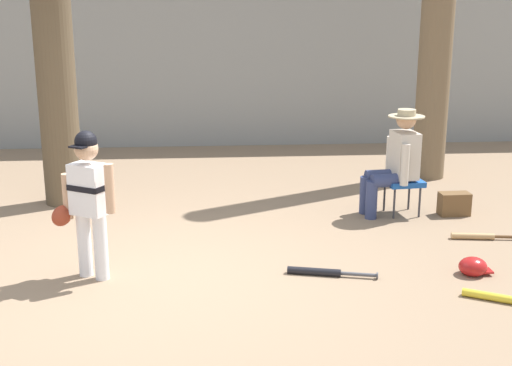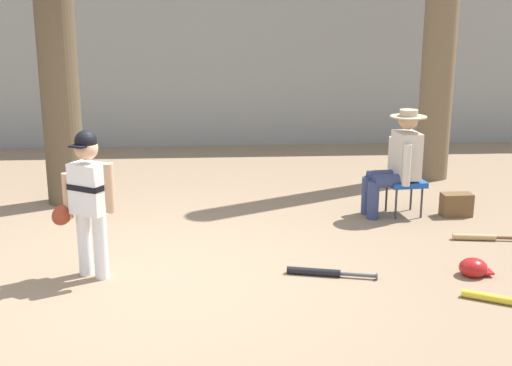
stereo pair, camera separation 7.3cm
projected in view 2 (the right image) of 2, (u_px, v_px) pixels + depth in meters
ground_plane at (156, 277)px, 5.95m from camera, size 60.00×60.00×0.00m
concrete_back_wall at (181, 53)px, 11.16m from camera, size 18.00×0.36×3.06m
tree_near_player at (55, 22)px, 7.66m from camera, size 0.69×0.69×4.94m
young_ballplayer at (87, 195)px, 5.78m from camera, size 0.61×0.36×1.31m
folding_stool at (405, 183)px, 7.62m from camera, size 0.44×0.44×0.41m
seated_spectator at (398, 160)px, 7.54m from camera, size 0.67×0.54×1.20m
handbag_beside_stool at (456, 205)px, 7.64m from camera, size 0.35×0.19×0.26m
bat_wood_tan at (480, 237)px, 6.86m from camera, size 0.72×0.16×0.07m
bat_yellow_trainer at (500, 299)px, 5.43m from camera, size 0.71×0.44×0.07m
bat_black_composite at (321, 272)px, 5.97m from camera, size 0.79×0.25×0.07m
batting_helmet_red at (473, 268)px, 5.97m from camera, size 0.30×0.23×0.17m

